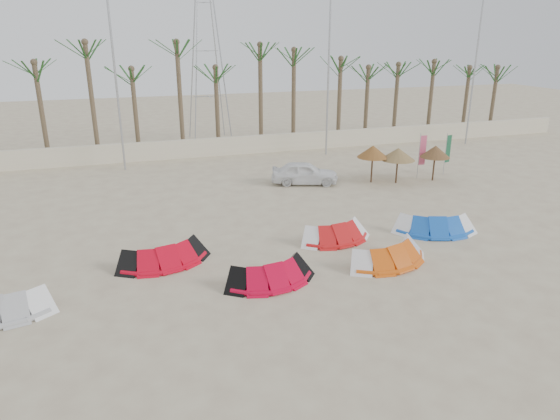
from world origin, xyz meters
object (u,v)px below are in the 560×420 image
object	(u,v)px
kite_red_mid	(268,269)
car	(305,173)
kite_orange	(385,250)
parasol_left	(373,152)
parasol_mid	(398,154)
kite_red_left	(163,251)
kite_red_right	(334,230)
parasol_right	(435,152)
kite_blue	(431,222)

from	to	relation	value
kite_red_mid	car	world-z (taller)	car
kite_orange	parasol_left	xyz separation A→B (m)	(4.54, 9.84, 1.42)
parasol_left	parasol_mid	size ratio (longest dim) A/B	1.05
kite_red_left	parasol_left	size ratio (longest dim) A/B	1.69
kite_orange	kite_red_right	bearing A→B (deg)	111.86
parasol_mid	kite_red_left	bearing A→B (deg)	-154.36
kite_orange	parasol_left	world-z (taller)	parasol_left
parasol_right	car	world-z (taller)	parasol_right
parasol_left	parasol_right	size ratio (longest dim) A/B	1.04
parasol_mid	parasol_right	size ratio (longest dim) A/B	0.99
kite_red_left	kite_red_mid	bearing A→B (deg)	-38.61
kite_red_right	kite_blue	world-z (taller)	same
kite_blue	parasol_right	size ratio (longest dim) A/B	1.80
kite_red_right	kite_blue	distance (m)	4.51
kite_orange	kite_blue	xyz separation A→B (m)	(3.45, 2.14, -0.00)
kite_orange	kite_blue	bearing A→B (deg)	31.76
kite_orange	parasol_mid	bearing A→B (deg)	57.66
parasol_mid	car	bearing A→B (deg)	164.02
kite_blue	parasol_right	distance (m)	8.52
kite_red_left	kite_orange	bearing A→B (deg)	-17.25
kite_red_mid	kite_blue	size ratio (longest dim) A/B	0.89
parasol_left	parasol_right	xyz separation A→B (m)	(3.68, -0.77, -0.09)
kite_red_right	kite_red_left	bearing A→B (deg)	-179.58
parasol_left	kite_blue	bearing A→B (deg)	-98.06
kite_red_mid	kite_red_right	bearing A→B (deg)	36.69
kite_red_left	kite_blue	world-z (taller)	same
kite_red_left	parasol_left	world-z (taller)	parasol_left
kite_red_mid	parasol_mid	distance (m)	14.27
kite_red_mid	parasol_mid	size ratio (longest dim) A/B	1.63
kite_blue	parasol_left	bearing A→B (deg)	81.94
kite_orange	parasol_left	distance (m)	10.93
kite_red_right	parasol_mid	xyz separation A→B (m)	(6.90, 6.68, 1.31)
kite_red_right	parasol_mid	world-z (taller)	parasol_mid
parasol_mid	parasol_left	bearing A→B (deg)	156.24
kite_red_right	kite_blue	xyz separation A→B (m)	(4.49, -0.45, 0.00)
kite_red_mid	car	size ratio (longest dim) A/B	0.89
kite_orange	car	distance (m)	10.77
kite_red_left	kite_red_mid	world-z (taller)	same
kite_red_mid	kite_orange	world-z (taller)	same
kite_red_left	parasol_left	bearing A→B (deg)	29.93
kite_red_left	kite_orange	distance (m)	8.54
kite_orange	kite_blue	world-z (taller)	same
kite_red_right	parasol_left	world-z (taller)	parasol_left
kite_blue	car	bearing A→B (deg)	107.81
kite_red_left	car	bearing A→B (deg)	42.88
kite_red_right	parasol_left	bearing A→B (deg)	52.44
kite_red_mid	kite_orange	bearing A→B (deg)	2.22
kite_red_left	kite_red_right	size ratio (longest dim) A/B	1.13
kite_red_right	kite_blue	bearing A→B (deg)	-5.68
car	kite_red_left	bearing A→B (deg)	151.65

